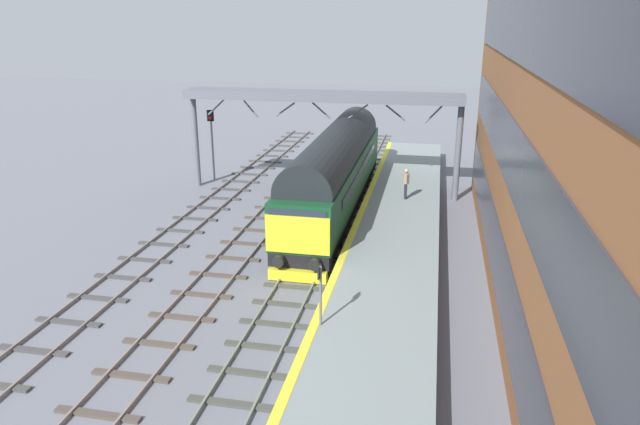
# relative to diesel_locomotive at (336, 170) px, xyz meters

# --- Properties ---
(ground_plane) EXTENTS (140.00, 140.00, 0.00)m
(ground_plane) POSITION_rel_diesel_locomotive_xyz_m (-0.00, -7.24, -2.48)
(ground_plane) COLOR slate
(ground_plane) RESTS_ON ground
(track_main) EXTENTS (2.50, 60.00, 0.15)m
(track_main) POSITION_rel_diesel_locomotive_xyz_m (-0.00, -7.24, -2.42)
(track_main) COLOR gray
(track_main) RESTS_ON ground
(track_adjacent_west) EXTENTS (2.50, 60.00, 0.15)m
(track_adjacent_west) POSITION_rel_diesel_locomotive_xyz_m (-3.38, -7.24, -2.42)
(track_adjacent_west) COLOR gray
(track_adjacent_west) RESTS_ON ground
(track_adjacent_far_west) EXTENTS (2.50, 60.00, 0.15)m
(track_adjacent_far_west) POSITION_rel_diesel_locomotive_xyz_m (-7.17, -7.24, -2.42)
(track_adjacent_far_west) COLOR gray
(track_adjacent_far_west) RESTS_ON ground
(station_platform) EXTENTS (4.00, 44.00, 1.01)m
(station_platform) POSITION_rel_diesel_locomotive_xyz_m (3.60, -7.24, -1.98)
(station_platform) COLOR gray
(station_platform) RESTS_ON ground
(station_building) EXTENTS (5.76, 33.43, 19.59)m
(station_building) POSITION_rel_diesel_locomotive_xyz_m (10.46, -9.90, 7.31)
(station_building) COLOR brown
(station_building) RESTS_ON ground
(diesel_locomotive) EXTENTS (2.74, 18.08, 4.68)m
(diesel_locomotive) POSITION_rel_diesel_locomotive_xyz_m (0.00, 0.00, 0.00)
(diesel_locomotive) COLOR black
(diesel_locomotive) RESTS_ON ground
(signal_post_near) EXTENTS (0.44, 0.22, 4.63)m
(signal_post_near) POSITION_rel_diesel_locomotive_xyz_m (-9.07, 5.17, 0.39)
(signal_post_near) COLOR gray
(signal_post_near) RESTS_ON ground
(platform_number_sign) EXTENTS (0.10, 0.44, 2.01)m
(platform_number_sign) POSITION_rel_diesel_locomotive_xyz_m (1.94, -13.85, -0.14)
(platform_number_sign) COLOR slate
(platform_number_sign) RESTS_ON station_platform
(waiting_passenger) EXTENTS (0.39, 0.51, 1.64)m
(waiting_passenger) POSITION_rel_diesel_locomotive_xyz_m (3.77, 0.23, -0.49)
(waiting_passenger) COLOR #232430
(waiting_passenger) RESTS_ON station_platform
(overhead_footbridge) EXTENTS (16.47, 2.00, 6.14)m
(overhead_footbridge) POSITION_rel_diesel_locomotive_xyz_m (-1.54, 3.73, 3.16)
(overhead_footbridge) COLOR slate
(overhead_footbridge) RESTS_ON ground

